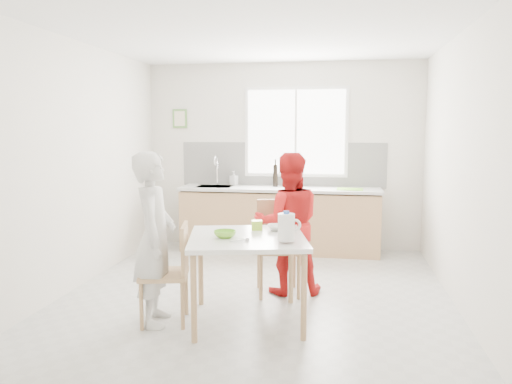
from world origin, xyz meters
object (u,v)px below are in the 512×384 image
at_px(dining_table, 247,245).
at_px(bowl_white, 278,228).
at_px(person_white, 155,239).
at_px(milk_jug, 287,227).
at_px(chair_far, 278,242).
at_px(bowl_green, 225,234).
at_px(wine_bottle_a, 275,176).
at_px(person_red, 288,223).
at_px(wine_bottle_b, 291,176).
at_px(chair_left, 172,269).

relative_size(dining_table, bowl_white, 6.03).
bearing_deg(person_white, milk_jug, -103.73).
height_order(chair_far, bowl_green, chair_far).
bearing_deg(chair_far, wine_bottle_a, 85.86).
bearing_deg(wine_bottle_a, bowl_green, -91.52).
bearing_deg(person_white, bowl_green, -94.57).
bearing_deg(chair_far, bowl_green, -122.16).
bearing_deg(person_red, wine_bottle_b, -97.52).
distance_m(person_red, wine_bottle_a, 1.98).
xyz_separation_m(bowl_green, milk_jug, (0.56, -0.11, 0.11)).
height_order(dining_table, chair_far, chair_far).
bearing_deg(bowl_green, chair_left, -173.56).
relative_size(chair_far, milk_jug, 3.89).
bearing_deg(bowl_white, wine_bottle_b, 92.87).
bearing_deg(bowl_white, person_red, 85.95).
relative_size(bowl_green, bowl_white, 0.97).
bearing_deg(chair_left, milk_jug, 74.40).
bearing_deg(bowl_white, chair_left, -153.35).
bearing_deg(milk_jug, person_white, 166.27).
bearing_deg(wine_bottle_b, milk_jug, -85.02).
xyz_separation_m(chair_left, bowl_white, (0.91, 0.45, 0.32)).
bearing_deg(person_white, wine_bottle_b, -29.62).
bearing_deg(dining_table, person_red, 72.11).
xyz_separation_m(person_white, bowl_green, (0.62, 0.09, 0.04)).
xyz_separation_m(chair_left, person_white, (-0.14, -0.03, 0.28)).
distance_m(person_red, bowl_white, 0.56).
height_order(chair_far, bowl_white, chair_far).
distance_m(chair_left, bowl_green, 0.58).
distance_m(person_white, wine_bottle_a, 3.05).
bearing_deg(person_red, dining_table, 59.74).
height_order(person_white, wine_bottle_a, person_white).
distance_m(chair_left, milk_jug, 1.13).
height_order(bowl_white, milk_jug, milk_jug).
height_order(chair_left, person_white, person_white).
xyz_separation_m(dining_table, bowl_green, (-0.18, -0.09, 0.11)).
distance_m(dining_table, person_red, 0.91).
bearing_deg(dining_table, wine_bottle_a, 92.24).
relative_size(dining_table, chair_left, 1.36).
bearing_deg(chair_far, chair_left, -141.37).
height_order(bowl_green, bowl_white, bowl_green).
bearing_deg(person_white, chair_left, -90.00).
relative_size(chair_far, person_red, 0.66).
distance_m(dining_table, bowl_green, 0.23).
distance_m(chair_far, bowl_green, 1.07).
bearing_deg(milk_jug, bowl_white, 92.56).
bearing_deg(person_red, chair_far, -20.78).
relative_size(dining_table, person_red, 0.81).
distance_m(bowl_green, milk_jug, 0.58).
bearing_deg(person_red, milk_jug, 82.85).
bearing_deg(bowl_white, wine_bottle_a, 98.04).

